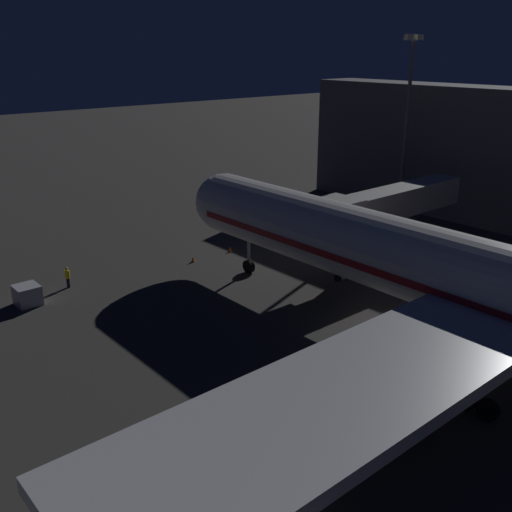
# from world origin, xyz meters

# --- Properties ---
(ground_plane) EXTENTS (320.00, 320.00, 0.00)m
(ground_plane) POSITION_xyz_m (0.00, 0.00, 0.00)
(ground_plane) COLOR #383533
(airliner_at_gate) EXTENTS (53.62, 58.22, 19.27)m
(airliner_at_gate) POSITION_xyz_m (-0.00, 7.83, 5.64)
(airliner_at_gate) COLOR silver
(airliner_at_gate) RESTS_ON ground_plane
(jet_bridge) EXTENTS (17.84, 3.40, 7.29)m
(jet_bridge) POSITION_xyz_m (-9.86, -8.63, 5.75)
(jet_bridge) COLOR #9E9E99
(jet_bridge) RESTS_ON ground_plane
(apron_floodlight_mast) EXTENTS (2.90, 0.50, 20.23)m
(apron_floodlight_mast) POSITION_xyz_m (-25.50, -17.81, 11.59)
(apron_floodlight_mast) COLOR #59595E
(apron_floodlight_mast) RESTS_ON ground_plane
(baggage_container_spare) EXTENTS (1.79, 1.90, 1.57)m
(baggage_container_spare) POSITION_xyz_m (17.47, -21.09, 0.78)
(baggage_container_spare) COLOR #B7BABF
(baggage_container_spare) RESTS_ON ground_plane
(ground_crew_by_belt_loader) EXTENTS (0.40, 0.40, 1.79)m
(ground_crew_by_belt_loader) POSITION_xyz_m (13.63, -22.31, 0.99)
(ground_crew_by_belt_loader) COLOR black
(ground_crew_by_belt_loader) RESTS_ON ground_plane
(traffic_cone_nose_port) EXTENTS (0.36, 0.36, 0.55)m
(traffic_cone_nose_port) POSITION_xyz_m (-2.20, -20.62, 0.28)
(traffic_cone_nose_port) COLOR orange
(traffic_cone_nose_port) RESTS_ON ground_plane
(traffic_cone_nose_starboard) EXTENTS (0.36, 0.36, 0.55)m
(traffic_cone_nose_starboard) POSITION_xyz_m (2.20, -20.62, 0.28)
(traffic_cone_nose_starboard) COLOR orange
(traffic_cone_nose_starboard) RESTS_ON ground_plane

